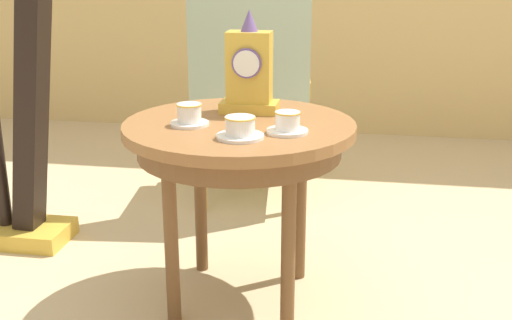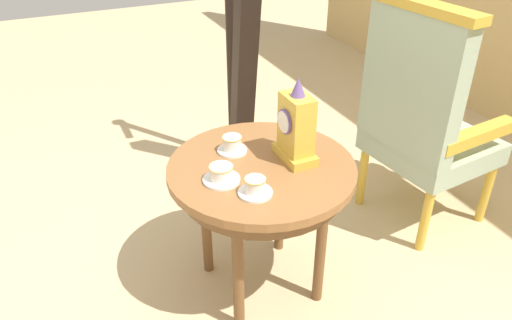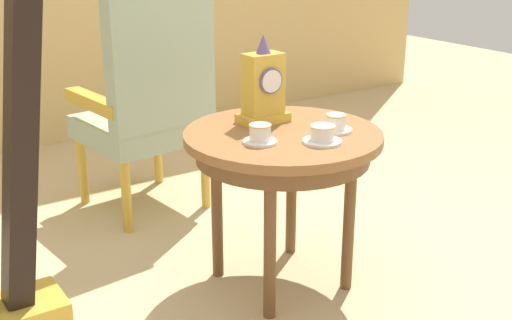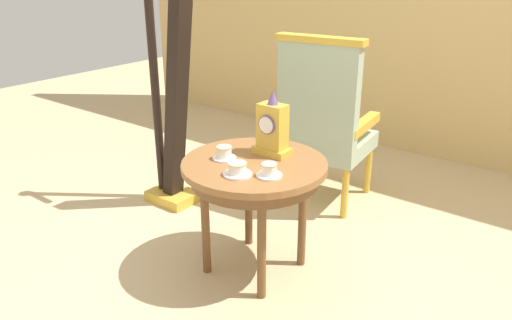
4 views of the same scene
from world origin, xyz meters
TOP-DOWN VIEW (x-y plane):
  - ground_plane at (0.00, 0.00)m, footprint 10.00×10.00m
  - side_table at (0.06, -0.02)m, footprint 0.73×0.73m
  - teacup_left at (-0.09, -0.08)m, footprint 0.12×0.12m
  - teacup_right at (0.10, -0.20)m, footprint 0.14×0.14m
  - teacup_center at (0.22, -0.12)m, footprint 0.12×0.12m
  - mantel_clock at (0.07, 0.12)m, footprint 0.19×0.11m
  - armchair at (-0.06, 0.88)m, footprint 0.60×0.59m
  - harp at (-0.85, 0.29)m, footprint 0.40×0.24m

SIDE VIEW (x-z plane):
  - ground_plane at x=0.00m, z-range 0.00..0.00m
  - side_table at x=0.06m, z-range 0.24..0.86m
  - armchair at x=-0.06m, z-range 0.02..1.16m
  - teacup_center at x=0.22m, z-range 0.62..0.68m
  - teacup_right at x=0.10m, z-range 0.62..0.68m
  - teacup_left at x=-0.09m, z-range 0.62..0.69m
  - harp at x=-0.85m, z-range -0.17..1.54m
  - mantel_clock at x=0.07m, z-range 0.59..0.92m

